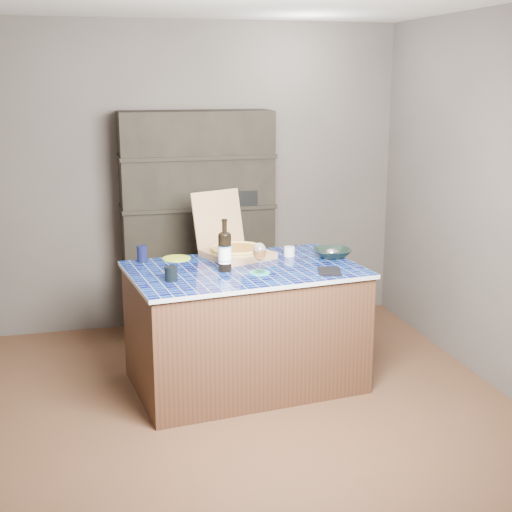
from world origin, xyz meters
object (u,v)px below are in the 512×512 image
object	(u,v)px
dvd_case	(329,271)
bowl	(332,253)
kitchen_island	(245,326)
wine_glass	(260,252)
mead_bottle	(225,251)
pizza_box	(235,248)

from	to	relation	value
dvd_case	bowl	world-z (taller)	bowl
kitchen_island	wine_glass	distance (m)	0.57
bowl	kitchen_island	bearing A→B (deg)	-169.47
mead_bottle	wine_glass	xyz separation A→B (m)	(0.21, -0.11, 0.00)
wine_glass	kitchen_island	bearing A→B (deg)	112.81
pizza_box	dvd_case	distance (m)	0.75
kitchen_island	dvd_case	distance (m)	0.70
pizza_box	mead_bottle	world-z (taller)	pizza_box
kitchen_island	wine_glass	world-z (taller)	wine_glass
pizza_box	bowl	distance (m)	0.68
wine_glass	bowl	xyz separation A→B (m)	(0.60, 0.28, -0.11)
kitchen_island	pizza_box	distance (m)	0.56
mead_bottle	wine_glass	size ratio (longest dim) A/B	1.77
dvd_case	bowl	xyz separation A→B (m)	(0.16, 0.37, 0.02)
bowl	dvd_case	bearing A→B (deg)	-112.82
wine_glass	dvd_case	world-z (taller)	wine_glass
kitchen_island	pizza_box	bearing A→B (deg)	81.52
bowl	pizza_box	bearing A→B (deg)	164.30
kitchen_island	wine_glass	xyz separation A→B (m)	(0.06, -0.15, 0.55)
pizza_box	dvd_case	world-z (taller)	pizza_box
dvd_case	kitchen_island	bearing A→B (deg)	167.59
mead_bottle	wine_glass	world-z (taller)	mead_bottle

